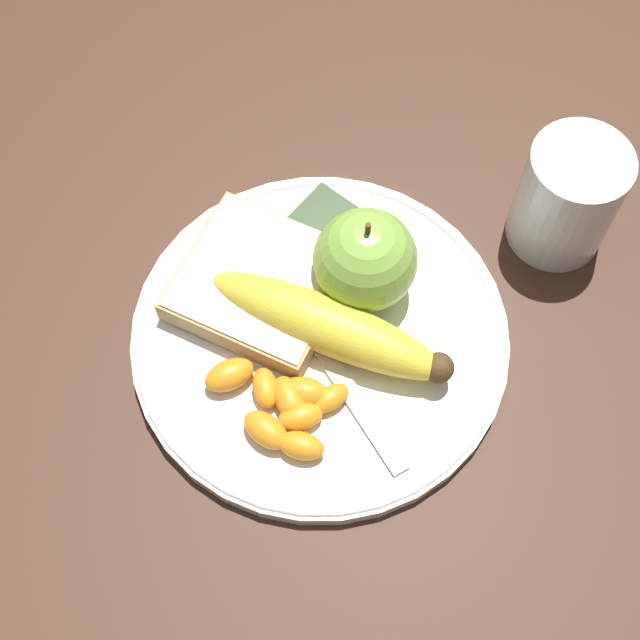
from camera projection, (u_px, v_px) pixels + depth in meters
ground_plane at (320, 340)px, 0.62m from camera, size 3.00×3.00×0.00m
plate at (320, 335)px, 0.61m from camera, size 0.26×0.26×0.01m
juice_glass at (566, 200)px, 0.62m from camera, size 0.07×0.07×0.09m
apple at (371, 264)px, 0.59m from camera, size 0.07×0.07×0.08m
banana at (332, 324)px, 0.59m from camera, size 0.17×0.08×0.04m
bread_slice at (262, 282)px, 0.61m from camera, size 0.13×0.12×0.02m
fork at (324, 353)px, 0.60m from camera, size 0.16×0.07×0.00m
jam_packet at (330, 226)px, 0.63m from camera, size 0.05×0.04×0.02m
orange_segment_0 at (266, 430)px, 0.57m from camera, size 0.03×0.02×0.02m
orange_segment_1 at (265, 388)px, 0.58m from camera, size 0.03×0.03×0.02m
orange_segment_2 at (305, 392)px, 0.58m from camera, size 0.04×0.03×0.02m
orange_segment_3 at (301, 446)px, 0.56m from camera, size 0.04×0.03×0.02m
orange_segment_4 at (289, 399)px, 0.58m from camera, size 0.04×0.03×0.02m
orange_segment_5 at (229, 375)px, 0.58m from camera, size 0.03×0.04×0.02m
orange_segment_6 at (330, 398)px, 0.58m from camera, size 0.02×0.03×0.01m
orange_segment_7 at (300, 417)px, 0.57m from camera, size 0.03×0.03×0.02m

